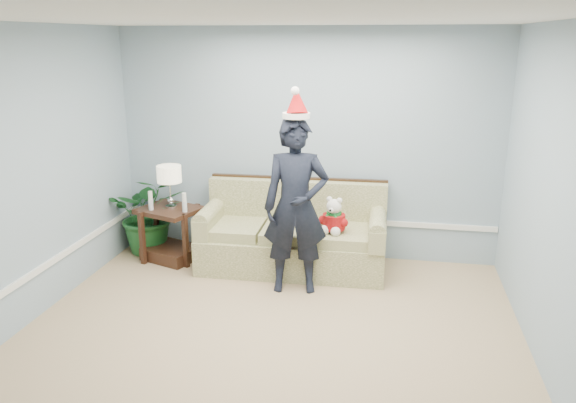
{
  "coord_description": "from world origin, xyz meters",
  "views": [
    {
      "loc": [
        1.0,
        -3.94,
        2.57
      ],
      "look_at": [
        -0.03,
        1.55,
        0.93
      ],
      "focal_mm": 35.0,
      "sensor_mm": 36.0,
      "label": 1
    }
  ],
  "objects_px": {
    "sofa": "(293,238)",
    "man": "(296,207)",
    "houseplant": "(150,213)",
    "side_table": "(171,239)",
    "teddy_bear": "(334,220)",
    "table_lamp": "(169,176)"
  },
  "relations": [
    {
      "from": "sofa",
      "to": "table_lamp",
      "type": "height_order",
      "value": "table_lamp"
    },
    {
      "from": "teddy_bear",
      "to": "side_table",
      "type": "bearing_deg",
      "value": -168.57
    },
    {
      "from": "sofa",
      "to": "teddy_bear",
      "type": "height_order",
      "value": "sofa"
    },
    {
      "from": "houseplant",
      "to": "side_table",
      "type": "bearing_deg",
      "value": -28.86
    },
    {
      "from": "side_table",
      "to": "table_lamp",
      "type": "xyz_separation_m",
      "value": [
        0.02,
        0.02,
        0.78
      ]
    },
    {
      "from": "sofa",
      "to": "man",
      "type": "height_order",
      "value": "man"
    },
    {
      "from": "houseplant",
      "to": "man",
      "type": "bearing_deg",
      "value": -20.85
    },
    {
      "from": "sofa",
      "to": "teddy_bear",
      "type": "distance_m",
      "value": 0.61
    },
    {
      "from": "table_lamp",
      "to": "teddy_bear",
      "type": "bearing_deg",
      "value": -4.8
    },
    {
      "from": "side_table",
      "to": "teddy_bear",
      "type": "distance_m",
      "value": 2.01
    },
    {
      "from": "sofa",
      "to": "table_lamp",
      "type": "distance_m",
      "value": 1.61
    },
    {
      "from": "table_lamp",
      "to": "teddy_bear",
      "type": "relative_size",
      "value": 1.25
    },
    {
      "from": "table_lamp",
      "to": "sofa",
      "type": "bearing_deg",
      "value": 1.57
    },
    {
      "from": "man",
      "to": "houseplant",
      "type": "bearing_deg",
      "value": 149.54
    },
    {
      "from": "man",
      "to": "side_table",
      "type": "bearing_deg",
      "value": 151.35
    },
    {
      "from": "sofa",
      "to": "man",
      "type": "xyz_separation_m",
      "value": [
        0.14,
        -0.61,
        0.56
      ]
    },
    {
      "from": "sofa",
      "to": "houseplant",
      "type": "relative_size",
      "value": 2.15
    },
    {
      "from": "sofa",
      "to": "side_table",
      "type": "height_order",
      "value": "sofa"
    },
    {
      "from": "sofa",
      "to": "man",
      "type": "bearing_deg",
      "value": -78.68
    },
    {
      "from": "sofa",
      "to": "houseplant",
      "type": "xyz_separation_m",
      "value": [
        -1.81,
        0.13,
        0.14
      ]
    },
    {
      "from": "table_lamp",
      "to": "teddy_bear",
      "type": "distance_m",
      "value": 1.98
    },
    {
      "from": "table_lamp",
      "to": "man",
      "type": "height_order",
      "value": "man"
    }
  ]
}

